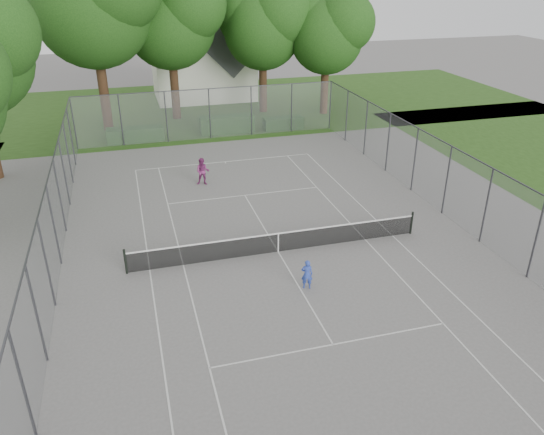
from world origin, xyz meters
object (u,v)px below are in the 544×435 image
object	(u,v)px
house	(202,48)
woman_player	(203,172)
tennis_net	(278,242)
girl_player	(307,274)

from	to	relation	value
house	woman_player	bearing A→B (deg)	-99.40
tennis_net	house	size ratio (longest dim) A/B	1.20
tennis_net	woman_player	distance (m)	8.76
tennis_net	girl_player	xyz separation A→B (m)	(0.27, -2.96, 0.10)
tennis_net	girl_player	distance (m)	2.98
house	girl_player	world-z (taller)	house
tennis_net	woman_player	size ratio (longest dim) A/B	8.29
woman_player	girl_player	bearing A→B (deg)	-62.78
tennis_net	house	world-z (taller)	house
tennis_net	girl_player	world-z (taller)	girl_player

